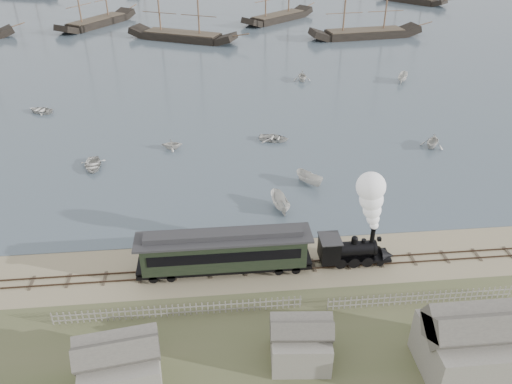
{
  "coord_description": "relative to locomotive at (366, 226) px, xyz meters",
  "views": [
    {
      "loc": [
        -3.38,
        -35.56,
        28.09
      ],
      "look_at": [
        0.62,
        5.16,
        3.5
      ],
      "focal_mm": 35.0,
      "sensor_mm": 36.0,
      "label": 1
    }
  ],
  "objects": [
    {
      "name": "rowboat_0",
      "position": [
        -26.83,
        20.26,
        -3.43
      ],
      "size": [
        4.47,
        3.49,
        0.84
      ],
      "primitive_type": "imported",
      "rotation": [
        0.0,
        0.0,
        0.15
      ],
      "color": "silver",
      "rests_on": "harbor_water"
    },
    {
      "name": "shed_mid",
      "position": [
        -7.31,
        -10.0,
        -3.91
      ],
      "size": [
        4.0,
        3.5,
        3.6
      ],
      "primitive_type": null,
      "color": "gray",
      "rests_on": "ground"
    },
    {
      "name": "picket_fence_west",
      "position": [
        -15.81,
        -5.0,
        -3.91
      ],
      "size": [
        19.0,
        0.1,
        1.2
      ],
      "primitive_type": null,
      "color": "gray",
      "rests_on": "ground"
    },
    {
      "name": "picket_fence_east",
      "position": [
        3.19,
        -5.5,
        -3.91
      ],
      "size": [
        15.0,
        0.1,
        1.2
      ],
      "primitive_type": null,
      "color": "gray",
      "rests_on": "ground"
    },
    {
      "name": "rail_track",
      "position": [
        -9.31,
        0.0,
        -3.87
      ],
      "size": [
        120.0,
        1.8,
        0.16
      ],
      "color": "#3A2B20",
      "rests_on": "ground"
    },
    {
      "name": "rowboat_7",
      "position": [
        3.47,
        49.38,
        -2.94
      ],
      "size": [
        3.62,
        3.18,
        1.81
      ],
      "primitive_type": "imported",
      "rotation": [
        0.0,
        0.0,
        6.22
      ],
      "color": "silver",
      "rests_on": "harbor_water"
    },
    {
      "name": "rowboat_8",
      "position": [
        -2.01,
        13.95,
        -3.13
      ],
      "size": [
        3.84,
        3.35,
        1.44
      ],
      "primitive_type": "imported",
      "rotation": [
        0.0,
        0.0,
        0.64
      ],
      "color": "silver",
      "rests_on": "harbor_water"
    },
    {
      "name": "rowboat_4",
      "position": [
        15.42,
        21.78,
        -2.97
      ],
      "size": [
        4.4,
        4.28,
        1.77
      ],
      "primitive_type": "imported",
      "rotation": [
        0.0,
        0.0,
        5.69
      ],
      "color": "silver",
      "rests_on": "harbor_water"
    },
    {
      "name": "beached_dinghy",
      "position": [
        -14.11,
        3.29,
        -3.46
      ],
      "size": [
        3.85,
        4.81,
        0.89
      ],
      "primitive_type": "imported",
      "rotation": [
        0.0,
        0.0,
        1.38
      ],
      "color": "silver",
      "rests_on": "ground"
    },
    {
      "name": "locomotive",
      "position": [
        0.0,
        0.0,
        0.0
      ],
      "size": [
        6.77,
        2.53,
        8.44
      ],
      "color": "black",
      "rests_on": "ground"
    },
    {
      "name": "rowboat_1",
      "position": [
        -17.72,
        24.55,
        -3.16
      ],
      "size": [
        2.34,
        2.69,
        1.38
      ],
      "primitive_type": "imported",
      "rotation": [
        0.0,
        0.0,
        1.54
      ],
      "color": "silver",
      "rests_on": "harbor_water"
    },
    {
      "name": "rowboat_6",
      "position": [
        -37.74,
        38.87,
        -3.46
      ],
      "size": [
        4.07,
        4.59,
        0.79
      ],
      "primitive_type": "imported",
      "rotation": [
        0.0,
        0.0,
        4.27
      ],
      "color": "silver",
      "rests_on": "harbor_water"
    },
    {
      "name": "shed_right",
      "position": [
        3.69,
        -12.0,
        -3.91
      ],
      "size": [
        6.0,
        5.0,
        5.1
      ],
      "primitive_type": null,
      "color": "gray",
      "rests_on": "ground"
    },
    {
      "name": "rowboat_3",
      "position": [
        -4.52,
        25.67,
        -3.44
      ],
      "size": [
        3.94,
        4.62,
        0.81
      ],
      "primitive_type": "imported",
      "rotation": [
        0.0,
        0.0,
        1.23
      ],
      "color": "silver",
      "rests_on": "harbor_water"
    },
    {
      "name": "rowboat_2",
      "position": [
        -6.03,
        9.25,
        -3.11
      ],
      "size": [
        4.03,
        2.18,
        1.47
      ],
      "primitive_type": "imported",
      "rotation": [
        0.0,
        0.0,
        3.35
      ],
      "color": "silver",
      "rests_on": "harbor_water"
    },
    {
      "name": "rowboat_5",
      "position": [
        20.62,
        47.28,
        -3.12
      ],
      "size": [
        3.99,
        3.1,
        1.46
      ],
      "primitive_type": "imported",
      "rotation": [
        0.0,
        0.0,
        2.63
      ],
      "color": "silver",
      "rests_on": "harbor_water"
    },
    {
      "name": "ground",
      "position": [
        -9.31,
        2.0,
        -3.91
      ],
      "size": [
        600.0,
        600.0,
        0.0
      ],
      "primitive_type": "plane",
      "color": "tan",
      "rests_on": "ground"
    },
    {
      "name": "passenger_coach",
      "position": [
        -12.09,
        0.0,
        -1.66
      ],
      "size": [
        14.74,
        2.84,
        3.58
      ],
      "color": "black",
      "rests_on": "ground"
    }
  ]
}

